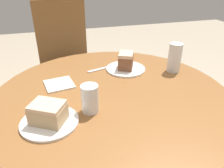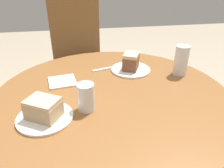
# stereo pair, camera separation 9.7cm
# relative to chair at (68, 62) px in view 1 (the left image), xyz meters

# --- Properties ---
(table) EXTENTS (1.06, 1.06, 0.71)m
(table) POSITION_rel_chair_xyz_m (0.12, -0.89, 0.05)
(table) COLOR brown
(table) RESTS_ON ground_plane
(chair) EXTENTS (0.49, 0.46, 1.00)m
(chair) POSITION_rel_chair_xyz_m (0.00, 0.00, 0.00)
(chair) COLOR brown
(chair) RESTS_ON ground_plane
(plate_near) EXTENTS (0.21, 0.21, 0.01)m
(plate_near) POSITION_rel_chair_xyz_m (0.26, -0.68, 0.20)
(plate_near) COLOR white
(plate_near) RESTS_ON table
(plate_far) EXTENTS (0.21, 0.21, 0.01)m
(plate_far) POSITION_rel_chair_xyz_m (-0.16, -1.04, 0.20)
(plate_far) COLOR white
(plate_far) RESTS_ON table
(cake_slice_near) EXTENTS (0.11, 0.12, 0.09)m
(cake_slice_near) POSITION_rel_chair_xyz_m (0.26, -0.68, 0.25)
(cake_slice_near) COLOR brown
(cake_slice_near) RESTS_ON plate_near
(cake_slice_far) EXTENTS (0.15, 0.14, 0.07)m
(cake_slice_far) POSITION_rel_chair_xyz_m (-0.16, -1.04, 0.24)
(cake_slice_far) COLOR tan
(cake_slice_far) RESTS_ON plate_far
(glass_lemonade) EXTENTS (0.07, 0.07, 0.11)m
(glass_lemonade) POSITION_rel_chair_xyz_m (0.00, -1.01, 0.25)
(glass_lemonade) COLOR beige
(glass_lemonade) RESTS_ON table
(glass_water) EXTENTS (0.07, 0.07, 0.15)m
(glass_water) POSITION_rel_chair_xyz_m (0.51, -0.76, 0.27)
(glass_water) COLOR silver
(glass_water) RESTS_ON table
(napkin_stack) EXTENTS (0.15, 0.15, 0.01)m
(napkin_stack) POSITION_rel_chair_xyz_m (-0.10, -0.76, 0.20)
(napkin_stack) COLOR white
(napkin_stack) RESTS_ON table
(fork) EXTENTS (0.17, 0.06, 0.00)m
(fork) POSITION_rel_chair_xyz_m (0.14, -0.63, 0.20)
(fork) COLOR silver
(fork) RESTS_ON table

